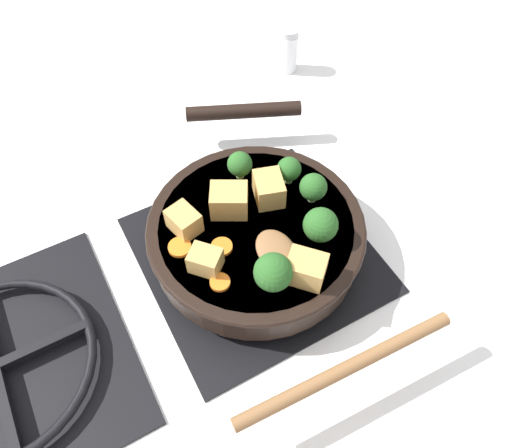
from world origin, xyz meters
name	(u,v)px	position (x,y,z in m)	size (l,w,h in m)	color
ground_plane	(256,255)	(0.00, 0.00, 0.00)	(2.40, 2.40, 0.00)	white
front_burner_grate	(256,250)	(0.00, 0.00, 0.01)	(0.31, 0.31, 0.03)	black
skillet_pan	(256,231)	(0.00, 0.00, 0.05)	(0.41, 0.33, 0.05)	black
wooden_spoon	(315,317)	(-0.15, 0.01, 0.08)	(0.22, 0.27, 0.02)	brown
tofu_cube_center_large	(269,189)	(0.03, -0.04, 0.09)	(0.05, 0.04, 0.04)	tan
tofu_cube_near_handle	(184,221)	(0.04, 0.09, 0.09)	(0.04, 0.03, 0.03)	tan
tofu_cube_east_chunk	(306,269)	(-0.10, -0.01, 0.09)	(0.05, 0.04, 0.04)	tan
tofu_cube_west_chunk	(205,261)	(-0.03, 0.09, 0.09)	(0.04, 0.03, 0.03)	tan
tofu_cube_back_piece	(229,201)	(0.04, 0.02, 0.10)	(0.05, 0.04, 0.04)	tan
broccoli_floret_near_spoon	(289,169)	(0.04, -0.08, 0.10)	(0.03, 0.03, 0.04)	#709956
broccoli_floret_center_top	(273,272)	(-0.09, 0.03, 0.11)	(0.05, 0.05, 0.05)	#709956
broccoli_floret_east_rim	(240,164)	(0.08, -0.02, 0.10)	(0.04, 0.04, 0.04)	#709956
broccoli_floret_west_rim	(321,225)	(-0.06, -0.06, 0.10)	(0.04, 0.04, 0.05)	#709956
broccoli_floret_north_edge	(311,185)	(0.00, -0.09, 0.10)	(0.04, 0.04, 0.04)	#709956
carrot_slice_orange_thin	(180,247)	(0.01, 0.10, 0.08)	(0.03, 0.03, 0.01)	orange
carrot_slice_near_center	(220,282)	(-0.06, 0.08, 0.08)	(0.03, 0.03, 0.01)	orange
carrot_slice_edge_slice	(222,247)	(-0.01, 0.06, 0.08)	(0.03, 0.03, 0.01)	orange
salt_shaker	(288,50)	(0.35, -0.26, 0.04)	(0.04, 0.04, 0.09)	white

